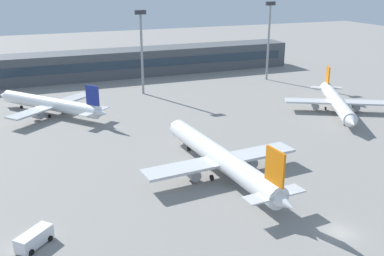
% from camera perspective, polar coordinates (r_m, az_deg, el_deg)
% --- Properties ---
extents(ground_plane, '(400.00, 400.00, 0.00)m').
position_cam_1_polar(ground_plane, '(95.65, 3.49, -1.25)').
color(ground_plane, gray).
extents(terminal_building, '(113.61, 12.13, 9.00)m').
position_cam_1_polar(terminal_building, '(157.68, -7.15, 8.50)').
color(terminal_building, '#4C5156').
rests_on(terminal_building, ground_plane).
extents(airplane_near, '(28.96, 41.40, 10.22)m').
position_cam_1_polar(airplane_near, '(77.80, 3.43, -3.70)').
color(airplane_near, white).
rests_on(airplane_near, ground_plane).
extents(airplane_mid, '(24.58, 33.92, 9.12)m').
position_cam_1_polar(airplane_mid, '(118.12, 18.24, 3.21)').
color(airplane_mid, silver).
rests_on(airplane_mid, ground_plane).
extents(airplane_far, '(26.35, 30.07, 9.14)m').
position_cam_1_polar(airplane_far, '(116.33, -17.97, 3.01)').
color(airplane_far, white).
rests_on(airplane_far, ground_plane).
extents(service_van_white, '(5.13, 5.05, 2.08)m').
position_cam_1_polar(service_van_white, '(62.15, -19.77, -13.31)').
color(service_van_white, white).
rests_on(service_van_white, ground_plane).
extents(floodlight_tower_west, '(3.20, 0.80, 24.11)m').
position_cam_1_polar(floodlight_tower_west, '(129.38, -6.55, 10.49)').
color(floodlight_tower_west, gray).
rests_on(floodlight_tower_west, ground_plane).
extents(floodlight_tower_east, '(3.20, 0.80, 25.40)m').
position_cam_1_polar(floodlight_tower_east, '(149.17, 9.91, 11.73)').
color(floodlight_tower_east, gray).
rests_on(floodlight_tower_east, ground_plane).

